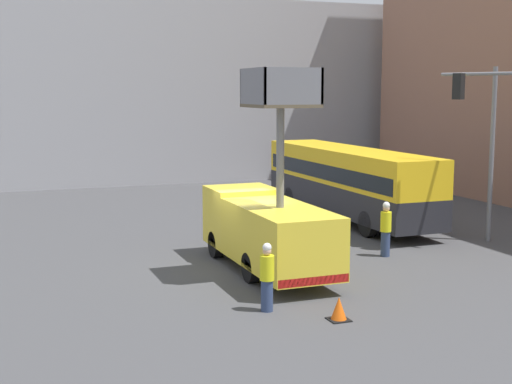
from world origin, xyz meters
TOP-DOWN VIEW (x-y plane):
  - ground_plane at (0.00, 0.00)m, footprint 120.00×120.00m
  - building_backdrop_far at (0.00, 26.11)m, footprint 44.00×10.00m
  - utility_truck at (0.50, -0.86)m, footprint 2.20×6.96m
  - city_bus at (7.30, 6.44)m, footprint 2.47×12.06m
  - traffic_light_pole at (9.35, -0.00)m, footprint 2.88×2.63m
  - road_worker_near_truck at (-1.04, -4.76)m, footprint 0.38×0.38m
  - road_worker_directing at (5.15, -0.42)m, footprint 0.38×0.38m
  - traffic_cone_near_truck at (0.37, -6.11)m, footprint 0.53×0.53m

SIDE VIEW (x-z plane):
  - ground_plane at x=0.00m, z-range 0.00..0.00m
  - traffic_cone_near_truck at x=0.37m, z-range -0.02..0.58m
  - road_worker_near_truck at x=-1.04m, z-range 0.00..1.83m
  - road_worker_directing at x=5.15m, z-range 0.01..1.94m
  - utility_truck at x=0.50m, z-range -1.72..4.68m
  - city_bus at x=7.30m, z-range 0.28..3.47m
  - traffic_light_pole at x=9.35m, z-range 1.10..7.75m
  - building_backdrop_far at x=0.00m, z-range 0.00..11.45m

